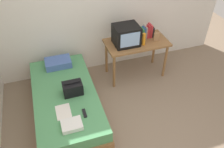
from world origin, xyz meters
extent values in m
plane|color=#84705B|center=(0.00, 0.00, 0.00)|extent=(8.00, 8.00, 0.00)
cube|color=silver|center=(0.00, 2.00, 1.30)|extent=(5.20, 0.10, 2.60)
cube|color=olive|center=(-0.89, 0.84, 0.14)|extent=(1.00, 2.00, 0.28)
cube|color=#4C935B|center=(-0.89, 0.84, 0.38)|extent=(0.97, 1.94, 0.19)
cube|color=olive|center=(0.59, 1.46, 0.74)|extent=(1.16, 0.60, 0.04)
cylinder|color=olive|center=(0.07, 1.22, 0.36)|extent=(0.05, 0.05, 0.72)
cylinder|color=olive|center=(1.11, 1.22, 0.36)|extent=(0.05, 0.05, 0.72)
cylinder|color=olive|center=(0.07, 1.70, 0.36)|extent=(0.05, 0.05, 0.72)
cylinder|color=olive|center=(1.11, 1.70, 0.36)|extent=(0.05, 0.05, 0.72)
cube|color=black|center=(0.37, 1.45, 0.94)|extent=(0.44, 0.38, 0.36)
cube|color=#8CB2E0|center=(0.37, 1.26, 0.95)|extent=(0.35, 0.01, 0.26)
cylinder|color=orange|center=(0.66, 1.33, 0.87)|extent=(0.07, 0.07, 0.23)
cube|color=#337F47|center=(0.73, 1.57, 0.85)|extent=(0.04, 0.15, 0.19)
cube|color=#2D5699|center=(0.77, 1.57, 0.86)|extent=(0.03, 0.15, 0.20)
cube|color=gray|center=(0.79, 1.57, 0.87)|extent=(0.02, 0.15, 0.23)
cube|color=#B72D33|center=(0.83, 1.57, 0.86)|extent=(0.04, 0.15, 0.20)
cube|color=#B72D33|center=(0.86, 1.57, 0.88)|extent=(0.03, 0.15, 0.23)
cube|color=#B72D33|center=(0.89, 1.57, 0.88)|extent=(0.03, 0.16, 0.25)
cube|color=black|center=(0.93, 1.57, 0.86)|extent=(0.04, 0.15, 0.19)
cube|color=#9E754C|center=(0.94, 1.37, 0.84)|extent=(0.11, 0.02, 0.17)
cube|color=#4766AD|center=(-0.87, 1.57, 0.53)|extent=(0.45, 0.31, 0.12)
cube|color=black|center=(-0.75, 0.78, 0.57)|extent=(0.30, 0.20, 0.20)
cylinder|color=black|center=(-0.75, 0.78, 0.69)|extent=(0.24, 0.02, 0.02)
cube|color=white|center=(-0.96, 0.44, 0.48)|extent=(0.21, 0.29, 0.01)
cube|color=black|center=(-0.68, 0.31, 0.48)|extent=(0.04, 0.16, 0.02)
cube|color=white|center=(-0.89, 0.15, 0.50)|extent=(0.28, 0.22, 0.07)
camera|label=1|loc=(-0.99, -1.89, 3.01)|focal=37.16mm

